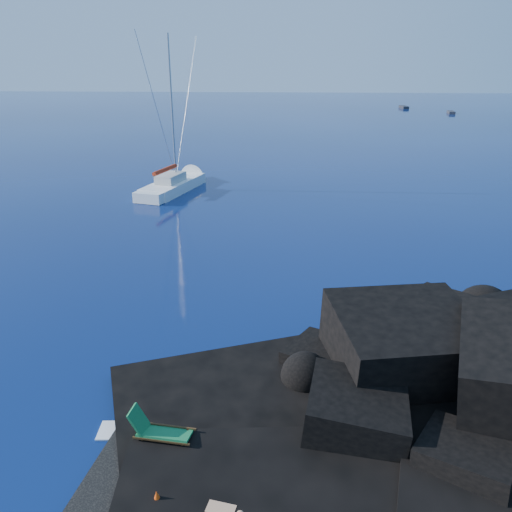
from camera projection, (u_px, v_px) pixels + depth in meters
The scene contains 9 objects.
ground at pixel (72, 499), 13.76m from camera, with size 400.00×400.00×0.00m, color #04113D.
beach at pixel (236, 494), 13.92m from camera, with size 8.50×6.00×0.70m, color black.
surf_foam at pixel (263, 395), 18.07m from camera, with size 10.00×8.00×0.06m, color white, non-canonical shape.
sailboat at pixel (174, 191), 46.76m from camera, with size 2.74×13.07×13.70m, color white, non-canonical shape.
deck_chair at pixel (164, 427), 15.04m from camera, with size 1.84×0.80×1.26m, color #186D3A, non-canonical shape.
sunbather at pixel (221, 511), 12.74m from camera, with size 1.92×0.50×0.27m, color tan, non-canonical shape.
marker_cone at pixel (157, 499), 13.03m from camera, with size 0.34×0.34×0.51m, color #F1470C.
distant_boat_a at pixel (404, 108), 130.37m from camera, with size 1.47×4.72×0.63m, color #26262B.
distant_boat_b at pixel (451, 114), 117.05m from camera, with size 1.35×4.35×0.58m, color #2C2B30.
Camera 1 is at (5.84, -9.99, 11.25)m, focal length 35.00 mm.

